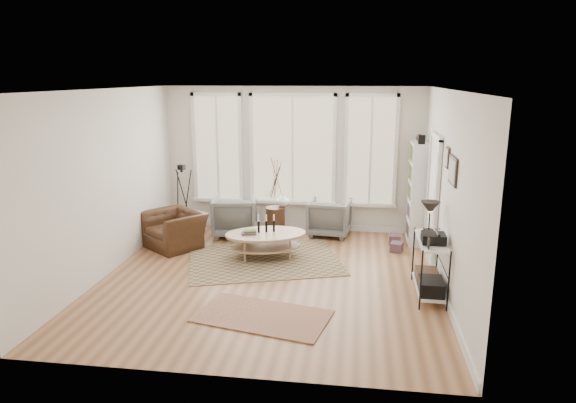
# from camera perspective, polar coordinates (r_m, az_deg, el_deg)

# --- Properties ---
(room) EXTENTS (5.50, 5.54, 2.90)m
(room) POSITION_cam_1_polar(r_m,az_deg,el_deg) (7.75, -1.90, 1.39)
(room) COLOR #A7734C
(room) RESTS_ON ground
(bay_window) EXTENTS (4.14, 0.12, 2.24)m
(bay_window) POSITION_cam_1_polar(r_m,az_deg,el_deg) (10.34, 0.51, 5.54)
(bay_window) COLOR tan
(bay_window) RESTS_ON ground
(door) EXTENTS (0.09, 1.06, 2.22)m
(door) POSITION_cam_1_polar(r_m,az_deg,el_deg) (8.89, 15.81, 0.48)
(door) COLOR silver
(door) RESTS_ON ground
(bookcase) EXTENTS (0.31, 0.85, 2.06)m
(bookcase) POSITION_cam_1_polar(r_m,az_deg,el_deg) (9.95, 14.18, 0.97)
(bookcase) COLOR white
(bookcase) RESTS_ON ground
(low_shelf) EXTENTS (0.38, 1.08, 1.30)m
(low_shelf) POSITION_cam_1_polar(r_m,az_deg,el_deg) (7.66, 15.51, -6.40)
(low_shelf) COLOR white
(low_shelf) RESTS_ON ground
(wall_art) EXTENTS (0.04, 0.88, 0.44)m
(wall_art) POSITION_cam_1_polar(r_m,az_deg,el_deg) (7.38, 17.68, 3.67)
(wall_art) COLOR black
(wall_art) RESTS_ON ground
(rug_main) EXTENTS (2.99, 2.58, 0.01)m
(rug_main) POSITION_cam_1_polar(r_m,az_deg,el_deg) (8.90, -2.63, -6.51)
(rug_main) COLOR brown
(rug_main) RESTS_ON ground
(rug_runner) EXTENTS (1.88, 1.30, 0.01)m
(rug_runner) POSITION_cam_1_polar(r_m,az_deg,el_deg) (6.93, -2.86, -12.56)
(rug_runner) COLOR brown
(rug_runner) RESTS_ON ground
(coffee_table) EXTENTS (1.60, 1.27, 0.64)m
(coffee_table) POSITION_cam_1_polar(r_m,az_deg,el_deg) (8.94, -2.53, -4.11)
(coffee_table) COLOR tan
(coffee_table) RESTS_ON ground
(armchair_left) EXTENTS (0.97, 0.99, 0.79)m
(armchair_left) POSITION_cam_1_polar(r_m,az_deg,el_deg) (10.20, -5.93, -1.61)
(armchair_left) COLOR slate
(armchair_left) RESTS_ON ground
(armchair_right) EXTENTS (0.87, 0.89, 0.73)m
(armchair_right) POSITION_cam_1_polar(r_m,az_deg,el_deg) (10.20, 4.63, -1.76)
(armchair_right) COLOR slate
(armchair_right) RESTS_ON ground
(side_table) EXTENTS (0.38, 0.38, 1.59)m
(side_table) POSITION_cam_1_polar(r_m,az_deg,el_deg) (10.07, -1.42, 0.43)
(side_table) COLOR #3D2415
(side_table) RESTS_ON ground
(vase) EXTENTS (0.29, 0.29, 0.26)m
(vase) POSITION_cam_1_polar(r_m,az_deg,el_deg) (10.18, -0.57, 0.18)
(vase) COLOR silver
(vase) RESTS_ON side_table
(accent_chair) EXTENTS (1.35, 1.32, 0.66)m
(accent_chair) POSITION_cam_1_polar(r_m,az_deg,el_deg) (9.71, -12.52, -3.07)
(accent_chair) COLOR #3D2415
(accent_chair) RESTS_ON ground
(tripod_camera) EXTENTS (0.48, 0.48, 1.37)m
(tripod_camera) POSITION_cam_1_polar(r_m,az_deg,el_deg) (10.59, -11.58, 0.07)
(tripod_camera) COLOR black
(tripod_camera) RESTS_ON ground
(book_stack_near) EXTENTS (0.24, 0.29, 0.18)m
(book_stack_near) POSITION_cam_1_polar(r_m,az_deg,el_deg) (9.94, 11.80, -4.10)
(book_stack_near) COLOR brown
(book_stack_near) RESTS_ON ground
(book_stack_far) EXTENTS (0.26, 0.30, 0.17)m
(book_stack_far) POSITION_cam_1_polar(r_m,az_deg,el_deg) (9.51, 11.96, -4.96)
(book_stack_far) COLOR brown
(book_stack_far) RESTS_ON ground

